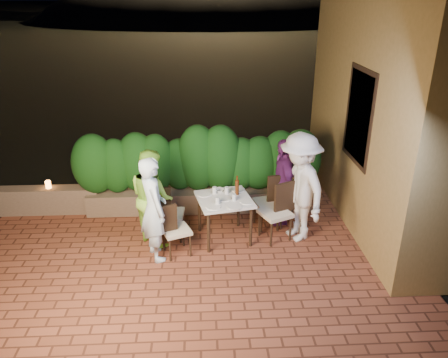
{
  "coord_description": "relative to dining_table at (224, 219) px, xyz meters",
  "views": [
    {
      "loc": [
        0.26,
        -5.22,
        3.86
      ],
      "look_at": [
        0.6,
        1.27,
        1.05
      ],
      "focal_mm": 35.0,
      "sensor_mm": 36.0,
      "label": 1
    }
  ],
  "objects": [
    {
      "name": "glass_nw",
      "position": [
        -0.12,
        -0.21,
        0.44
      ],
      "size": [
        0.07,
        0.07,
        0.12
      ],
      "primitive_type": "cylinder",
      "color": "silver",
      "rests_on": "dining_table"
    },
    {
      "name": "chair_left_back",
      "position": [
        -0.89,
        0.08,
        0.09
      ],
      "size": [
        0.46,
        0.46,
        0.93
      ],
      "primitive_type": null,
      "rotation": [
        0.0,
        0.0,
        -0.08
      ],
      "color": "black",
      "rests_on": "ground"
    },
    {
      "name": "dining_table",
      "position": [
        0.0,
        0.0,
        0.0
      ],
      "size": [
        1.01,
        1.01,
        0.75
      ],
      "primitive_type": null,
      "rotation": [
        0.0,
        0.0,
        0.21
      ],
      "color": "white",
      "rests_on": "ground"
    },
    {
      "name": "hill",
      "position": [
        1.4,
        58.83,
        -4.38
      ],
      "size": [
        52.0,
        40.0,
        22.0
      ],
      "primitive_type": "ellipsoid",
      "color": "black",
      "rests_on": "ground"
    },
    {
      "name": "ground",
      "position": [
        -0.6,
        -1.17,
        -0.4
      ],
      "size": [
        400.0,
        400.0,
        0.0
      ],
      "primitive_type": "plane",
      "color": "black",
      "rests_on": "ground"
    },
    {
      "name": "terrace_floor",
      "position": [
        -0.6,
        -0.67,
        -0.45
      ],
      "size": [
        7.0,
        6.0,
        0.15
      ],
      "primitive_type": "cube",
      "color": "brown",
      "rests_on": "ground"
    },
    {
      "name": "chair_right_front",
      "position": [
        0.84,
        -0.04,
        0.12
      ],
      "size": [
        0.61,
        0.61,
        0.99
      ],
      "primitive_type": null,
      "rotation": [
        0.0,
        0.0,
        3.56
      ],
      "color": "black",
      "rests_on": "ground"
    },
    {
      "name": "parapet_lamp",
      "position": [
        -3.2,
        1.13,
        0.2
      ],
      "size": [
        0.1,
        0.1,
        0.14
      ],
      "primitive_type": "cylinder",
      "color": "orange",
      "rests_on": "parapet"
    },
    {
      "name": "plate_ne",
      "position": [
        0.35,
        -0.16,
        0.38
      ],
      "size": [
        0.21,
        0.21,
        0.01
      ],
      "primitive_type": "cylinder",
      "color": "white",
      "rests_on": "dining_table"
    },
    {
      "name": "window_pane",
      "position": [
        2.22,
        0.33,
        1.62
      ],
      "size": [
        0.08,
        1.0,
        1.4
      ],
      "primitive_type": "cube",
      "color": "black",
      "rests_on": "building_wall"
    },
    {
      "name": "plate_front",
      "position": [
        0.14,
        -0.31,
        0.38
      ],
      "size": [
        0.24,
        0.24,
        0.01
      ],
      "primitive_type": "cylinder",
      "color": "white",
      "rests_on": "dining_table"
    },
    {
      "name": "plate_sw",
      "position": [
        -0.32,
        0.16,
        0.38
      ],
      "size": [
        0.23,
        0.23,
        0.01
      ],
      "primitive_type": "cylinder",
      "color": "white",
      "rests_on": "dining_table"
    },
    {
      "name": "glass_sw",
      "position": [
        -0.15,
        0.19,
        0.44
      ],
      "size": [
        0.07,
        0.07,
        0.12
      ],
      "primitive_type": "cylinder",
      "color": "silver",
      "rests_on": "dining_table"
    },
    {
      "name": "plate_nw",
      "position": [
        -0.19,
        -0.3,
        0.38
      ],
      "size": [
        0.24,
        0.24,
        0.01
      ],
      "primitive_type": "cylinder",
      "color": "white",
      "rests_on": "dining_table"
    },
    {
      "name": "diner_green",
      "position": [
        -1.17,
        0.02,
        0.43
      ],
      "size": [
        0.93,
        0.98,
        1.6
      ],
      "primitive_type": "imported",
      "rotation": [
        0.0,
        0.0,
        2.13
      ],
      "color": "#93DE45",
      "rests_on": "ground"
    },
    {
      "name": "parapet",
      "position": [
        -3.4,
        1.13,
        -0.12
      ],
      "size": [
        2.2,
        0.3,
        0.5
      ],
      "primitive_type": "cube",
      "color": "brown",
      "rests_on": "ground"
    },
    {
      "name": "diner_white",
      "position": [
        1.22,
        -0.02,
        0.55
      ],
      "size": [
        1.07,
        1.36,
        1.84
      ],
      "primitive_type": "imported",
      "rotation": [
        0.0,
        0.0,
        -1.2
      ],
      "color": "white",
      "rests_on": "ground"
    },
    {
      "name": "glass_ne",
      "position": [
        0.15,
        -0.09,
        0.43
      ],
      "size": [
        0.07,
        0.07,
        0.11
      ],
      "primitive_type": "cylinder",
      "color": "silver",
      "rests_on": "dining_table"
    },
    {
      "name": "building_wall",
      "position": [
        3.0,
        0.83,
        2.12
      ],
      "size": [
        1.6,
        5.0,
        5.0
      ],
      "primitive_type": "cube",
      "color": "#9F7B3F",
      "rests_on": "ground"
    },
    {
      "name": "chair_right_back",
      "position": [
        0.79,
        0.38,
        0.1
      ],
      "size": [
        0.53,
        0.53,
        0.96
      ],
      "primitive_type": null,
      "rotation": [
        0.0,
        0.0,
        3.37
      ],
      "color": "black",
      "rests_on": "ground"
    },
    {
      "name": "planter",
      "position": [
        -0.4,
        1.13,
        -0.17
      ],
      "size": [
        4.2,
        0.55,
        0.4
      ],
      "primitive_type": "cube",
      "color": "brown",
      "rests_on": "ground"
    },
    {
      "name": "bowl",
      "position": [
        -0.08,
        0.28,
        0.39
      ],
      "size": [
        0.23,
        0.23,
        0.04
      ],
      "primitive_type": "imported",
      "rotation": [
        0.0,
        0.0,
        0.59
      ],
      "color": "white",
      "rests_on": "dining_table"
    },
    {
      "name": "diner_purple",
      "position": [
        1.06,
        0.54,
        0.41
      ],
      "size": [
        0.45,
        0.94,
        1.57
      ],
      "primitive_type": "imported",
      "rotation": [
        0.0,
        0.0,
        -1.5
      ],
      "color": "#63236B",
      "rests_on": "ground"
    },
    {
      "name": "plate_se",
      "position": [
        0.25,
        0.31,
        0.38
      ],
      "size": [
        0.24,
        0.24,
        0.01
      ],
      "primitive_type": "cylinder",
      "color": "white",
      "rests_on": "dining_table"
    },
    {
      "name": "window_frame",
      "position": [
        2.21,
        0.33,
        1.62
      ],
      "size": [
        0.06,
        1.15,
        1.55
      ],
      "primitive_type": "cube",
      "color": "black",
      "rests_on": "building_wall"
    },
    {
      "name": "diner_blue",
      "position": [
        -1.1,
        -0.49,
        0.46
      ],
      "size": [
        0.61,
        0.72,
        1.67
      ],
      "primitive_type": "imported",
      "rotation": [
        0.0,
        0.0,
        1.99
      ],
      "color": "#C6E5FF",
      "rests_on": "ground"
    },
    {
      "name": "chair_left_front",
      "position": [
        -0.78,
        -0.42,
        0.06
      ],
      "size": [
        0.53,
        0.53,
        0.88
      ],
      "primitive_type": null,
      "rotation": [
        0.0,
        0.0,
        0.37
      ],
      "color": "black",
      "rests_on": "ground"
    },
    {
      "name": "glass_se",
      "position": [
        0.05,
        0.19,
        0.43
      ],
      "size": [
        0.07,
        0.07,
        0.11
      ],
      "primitive_type": "cylinder",
      "color": "silver",
      "rests_on": "dining_table"
    },
    {
      "name": "plate_centre",
      "position": [
        -0.01,
        -0.02,
        0.38
      ],
      "size": [
        0.24,
        0.24,
        0.01
      ],
      "primitive_type": "cylinder",
      "color": "white",
      "rests_on": "dining_table"
    },
    {
      "name": "hedge",
      "position": [
        -0.4,
        1.13,
        0.57
      ],
      "size": [
        4.0,
        0.7,
        1.1
      ],
      "primitive_type": null,
      "color": "#124012",
      "rests_on": "planter"
    },
    {
      "name": "beer_bottle",
      "position": [
        0.22,
        0.13,
        0.54
      ],
      "size": [
        0.06,
        0.06,
        0.33
      ],
      "primitive_type": null,
      "color": "#48210C",
      "rests_on": "dining_table"
    }
  ]
}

